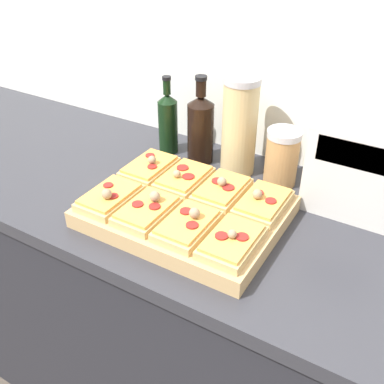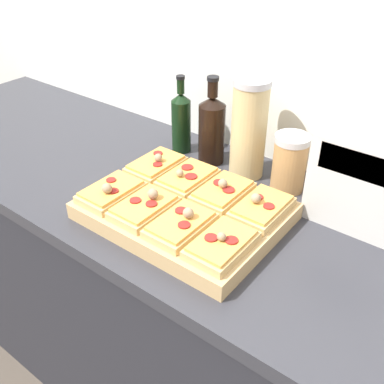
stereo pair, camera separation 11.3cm
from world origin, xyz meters
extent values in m
cube|color=silver|center=(0.00, 0.68, 1.25)|extent=(6.00, 0.06, 2.50)
cube|color=#232328|center=(0.00, 0.32, 0.44)|extent=(2.60, 0.64, 0.88)
cube|color=#2D2D33|center=(0.00, 0.32, 0.90)|extent=(2.63, 0.67, 0.04)
cube|color=tan|center=(-0.06, 0.24, 0.94)|extent=(0.47, 0.36, 0.04)
cube|color=tan|center=(-0.23, 0.32, 0.97)|extent=(0.10, 0.16, 0.02)
cube|color=gold|center=(-0.23, 0.32, 0.98)|extent=(0.09, 0.15, 0.01)
cylinder|color=maroon|center=(-0.25, 0.36, 0.99)|extent=(0.03, 0.03, 0.00)
cylinder|color=maroon|center=(-0.21, 0.31, 0.99)|extent=(0.03, 0.03, 0.00)
sphere|color=#937A5B|center=(-0.22, 0.32, 1.00)|extent=(0.02, 0.02, 0.02)
cube|color=tan|center=(-0.11, 0.32, 0.97)|extent=(0.10, 0.16, 0.02)
cube|color=gold|center=(-0.11, 0.32, 0.98)|extent=(0.09, 0.15, 0.01)
cylinder|color=maroon|center=(-0.13, 0.34, 0.99)|extent=(0.03, 0.03, 0.00)
cylinder|color=maroon|center=(-0.09, 0.31, 0.99)|extent=(0.03, 0.03, 0.00)
sphere|color=#937A5B|center=(-0.12, 0.30, 1.00)|extent=(0.02, 0.02, 0.02)
cube|color=tan|center=(0.00, 0.32, 0.97)|extent=(0.10, 0.16, 0.02)
cube|color=gold|center=(0.00, 0.32, 0.98)|extent=(0.09, 0.15, 0.01)
cylinder|color=maroon|center=(-0.02, 0.33, 0.99)|extent=(0.03, 0.03, 0.00)
cylinder|color=maroon|center=(0.02, 0.32, 0.99)|extent=(0.03, 0.03, 0.00)
sphere|color=#937A5B|center=(0.00, 0.32, 1.00)|extent=(0.02, 0.02, 0.02)
cube|color=tan|center=(0.11, 0.32, 0.97)|extent=(0.10, 0.16, 0.02)
cube|color=gold|center=(0.11, 0.32, 0.98)|extent=(0.09, 0.15, 0.01)
cylinder|color=maroon|center=(0.09, 0.33, 0.99)|extent=(0.03, 0.03, 0.00)
cylinder|color=maroon|center=(0.13, 0.32, 0.99)|extent=(0.03, 0.03, 0.00)
sphere|color=#937A5B|center=(0.10, 0.31, 1.00)|extent=(0.02, 0.02, 0.02)
cube|color=tan|center=(-0.23, 0.15, 0.97)|extent=(0.10, 0.16, 0.02)
cube|color=gold|center=(-0.23, 0.15, 0.98)|extent=(0.09, 0.15, 0.01)
cylinder|color=maroon|center=(-0.25, 0.17, 0.99)|extent=(0.02, 0.02, 0.00)
cylinder|color=maroon|center=(-0.21, 0.14, 0.99)|extent=(0.02, 0.02, 0.00)
sphere|color=#937A5B|center=(-0.21, 0.13, 1.00)|extent=(0.03, 0.03, 0.03)
cube|color=tan|center=(-0.11, 0.15, 0.97)|extent=(0.10, 0.16, 0.02)
cube|color=gold|center=(-0.11, 0.15, 0.98)|extent=(0.09, 0.15, 0.01)
cylinder|color=maroon|center=(-0.13, 0.14, 0.99)|extent=(0.03, 0.03, 0.00)
cylinder|color=maroon|center=(-0.09, 0.15, 0.99)|extent=(0.03, 0.03, 0.00)
sphere|color=#937A5B|center=(-0.11, 0.18, 1.00)|extent=(0.03, 0.03, 0.03)
cube|color=tan|center=(0.00, 0.15, 0.97)|extent=(0.10, 0.16, 0.02)
cube|color=gold|center=(0.00, 0.15, 0.98)|extent=(0.09, 0.15, 0.01)
cylinder|color=maroon|center=(-0.02, 0.18, 0.99)|extent=(0.03, 0.03, 0.00)
cylinder|color=maroon|center=(0.02, 0.14, 0.99)|extent=(0.03, 0.03, 0.00)
sphere|color=#937A5B|center=(0.01, 0.17, 1.00)|extent=(0.03, 0.03, 0.03)
cube|color=tan|center=(0.11, 0.15, 0.97)|extent=(0.10, 0.16, 0.02)
cube|color=gold|center=(0.11, 0.15, 0.98)|extent=(0.09, 0.15, 0.01)
cylinder|color=maroon|center=(0.09, 0.14, 0.99)|extent=(0.03, 0.03, 0.00)
cylinder|color=maroon|center=(0.13, 0.16, 0.99)|extent=(0.03, 0.03, 0.00)
sphere|color=#937A5B|center=(0.12, 0.14, 1.00)|extent=(0.02, 0.02, 0.02)
cylinder|color=black|center=(-0.29, 0.52, 1.00)|extent=(0.06, 0.06, 0.17)
cone|color=black|center=(-0.29, 0.52, 1.10)|extent=(0.06, 0.06, 0.02)
cylinder|color=black|center=(-0.29, 0.52, 1.13)|extent=(0.02, 0.02, 0.04)
cylinder|color=black|center=(-0.29, 0.52, 1.16)|extent=(0.03, 0.03, 0.01)
cylinder|color=black|center=(-0.18, 0.52, 1.01)|extent=(0.08, 0.08, 0.18)
cone|color=black|center=(-0.18, 0.52, 1.11)|extent=(0.08, 0.08, 0.03)
cylinder|color=black|center=(-0.18, 0.52, 1.15)|extent=(0.03, 0.03, 0.05)
cylinder|color=black|center=(-0.18, 0.52, 1.18)|extent=(0.03, 0.03, 0.01)
cylinder|color=tan|center=(-0.05, 0.52, 1.05)|extent=(0.10, 0.10, 0.27)
cylinder|color=#B2B2B7|center=(-0.05, 0.52, 1.20)|extent=(0.10, 0.10, 0.02)
cylinder|color=#AD7F4C|center=(0.08, 0.52, 0.99)|extent=(0.09, 0.09, 0.15)
cylinder|color=#B2B2B7|center=(0.08, 0.52, 1.07)|extent=(0.10, 0.10, 0.02)
cube|color=beige|center=(0.30, 0.52, 1.03)|extent=(0.25, 0.20, 0.24)
cube|color=black|center=(0.30, 0.43, 1.11)|extent=(0.20, 0.01, 0.07)
camera|label=1|loc=(0.43, -0.55, 1.60)|focal=42.00mm
camera|label=2|loc=(0.52, -0.49, 1.60)|focal=42.00mm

